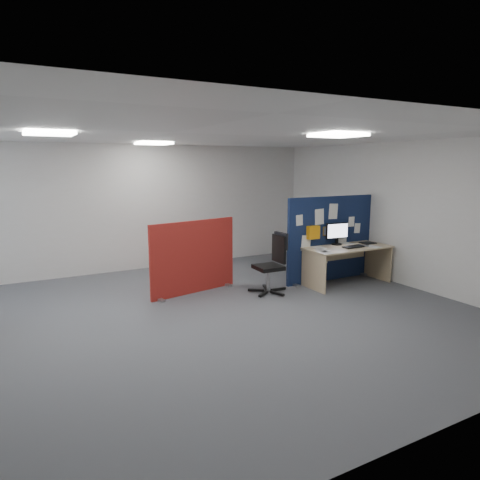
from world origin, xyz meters
name	(u,v)px	position (x,y,z in m)	size (l,w,h in m)	color
floor	(179,323)	(0.00, 0.00, 0.00)	(9.00, 9.00, 0.00)	#4D5054
ceiling	(173,132)	(0.00, 0.00, 2.70)	(9.00, 7.00, 0.02)	white
wall_back	(119,209)	(0.00, 3.50, 1.35)	(9.00, 0.02, 2.70)	silver
wall_front	(352,300)	(0.00, -3.50, 1.35)	(9.00, 0.02, 2.70)	silver
wall_right	(401,214)	(4.50, 0.00, 1.35)	(0.02, 7.00, 2.70)	silver
ceiling_lights	(179,138)	(0.33, 0.67, 2.67)	(4.10, 4.10, 0.04)	white
navy_divider	(330,239)	(3.46, 0.80, 0.83)	(2.02, 0.30, 1.67)	#111A3E
main_desk	(346,255)	(3.58, 0.45, 0.56)	(1.68, 0.75, 0.73)	tan
monitor_main	(337,233)	(3.54, 0.68, 0.97)	(0.49, 0.20, 0.43)	black
keyboard	(354,247)	(3.64, 0.31, 0.74)	(0.45, 0.18, 0.03)	black
mouse	(366,246)	(3.88, 0.25, 0.74)	(0.10, 0.06, 0.03)	gray
paper_tray	(368,243)	(4.18, 0.49, 0.74)	(0.28, 0.22, 0.01)	black
red_divider	(194,258)	(0.78, 1.29, 0.64)	(1.71, 0.39, 1.30)	#9B2C14
office_chair	(274,259)	(2.04, 0.62, 0.60)	(0.68, 0.71, 1.06)	black
desk_papers	(338,248)	(3.32, 0.40, 0.73)	(1.40, 0.82, 0.00)	white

